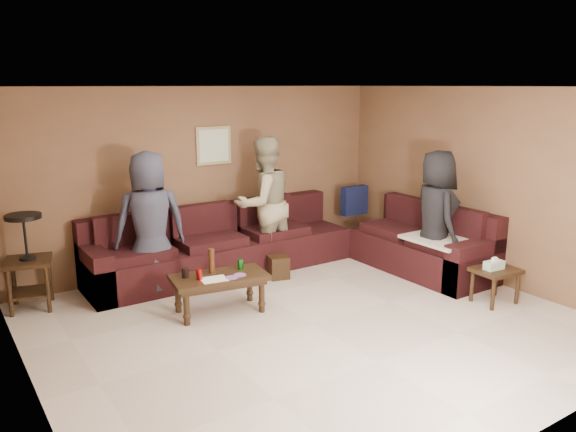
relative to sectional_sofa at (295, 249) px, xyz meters
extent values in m
plane|color=beige|center=(-0.81, -1.52, -0.33)|extent=(5.50, 5.50, 0.00)
cube|color=silver|center=(-0.81, -1.52, 2.12)|extent=(5.50, 5.00, 0.10)
cube|color=brown|center=(-0.81, 0.98, 0.92)|extent=(5.50, 0.10, 2.50)
cube|color=brown|center=(-0.81, -4.02, 0.92)|extent=(5.50, 0.10, 2.50)
cube|color=brown|center=(-3.56, -1.52, 0.92)|extent=(0.10, 5.00, 2.50)
cube|color=brown|center=(1.94, -1.52, 0.92)|extent=(0.10, 5.00, 2.50)
cube|color=black|center=(-0.81, 0.53, -0.10)|extent=(3.70, 0.90, 0.45)
cube|color=black|center=(-0.81, 0.86, 0.35)|extent=(3.70, 0.24, 0.45)
cube|color=black|center=(-2.54, 0.53, -0.01)|extent=(0.24, 0.90, 0.63)
cube|color=black|center=(1.49, -0.92, -0.10)|extent=(0.90, 2.00, 0.45)
cube|color=black|center=(1.82, -0.92, 0.35)|extent=(0.24, 2.00, 0.45)
cube|color=black|center=(1.49, -1.80, -0.01)|extent=(0.90, 0.24, 0.63)
cube|color=#141A3F|center=(1.49, 0.53, 0.42)|extent=(0.45, 0.14, 0.45)
cube|color=beige|center=(1.49, -1.37, 0.25)|extent=(1.00, 0.85, 0.04)
cube|color=#321F10|center=(-1.49, -0.67, 0.09)|extent=(1.13, 0.69, 0.06)
cube|color=#321F10|center=(-1.49, -0.67, 0.03)|extent=(1.04, 0.60, 0.05)
cylinder|color=#321F10|center=(-1.95, -0.79, -0.13)|extent=(0.07, 0.07, 0.38)
cylinder|color=#321F10|center=(-1.10, -0.93, -0.13)|extent=(0.07, 0.07, 0.38)
cylinder|color=#321F10|center=(-1.89, -0.41, -0.13)|extent=(0.07, 0.07, 0.38)
cylinder|color=#321F10|center=(-1.04, -0.55, -0.13)|extent=(0.07, 0.07, 0.38)
cylinder|color=#AA1314|center=(-1.74, -0.68, 0.18)|extent=(0.07, 0.07, 0.12)
cylinder|color=#157B1C|center=(-1.19, -0.62, 0.18)|extent=(0.07, 0.07, 0.12)
cylinder|color=#3F210E|center=(-1.52, -0.55, 0.26)|extent=(0.07, 0.07, 0.28)
cylinder|color=black|center=(-1.84, -0.54, 0.17)|extent=(0.08, 0.08, 0.11)
cube|color=white|center=(-1.61, -0.77, 0.12)|extent=(0.31, 0.26, 0.00)
cylinder|color=#CE4878|center=(-1.42, -0.83, 0.12)|extent=(0.14, 0.14, 0.01)
cylinder|color=#CE4878|center=(-1.30, -0.80, 0.12)|extent=(0.14, 0.14, 0.01)
cube|color=#321F10|center=(-3.25, 0.64, 0.24)|extent=(0.60, 0.60, 0.05)
cube|color=#321F10|center=(-3.25, 0.64, -0.13)|extent=(0.53, 0.53, 0.03)
cylinder|color=#321F10|center=(-3.49, 0.50, -0.04)|extent=(0.05, 0.05, 0.57)
cylinder|color=#321F10|center=(-3.11, 0.40, -0.04)|extent=(0.05, 0.05, 0.57)
cylinder|color=#321F10|center=(-3.39, 0.87, -0.04)|extent=(0.05, 0.05, 0.57)
cylinder|color=#321F10|center=(-3.01, 0.77, -0.04)|extent=(0.05, 0.05, 0.57)
cylinder|color=black|center=(-3.25, 0.64, 0.28)|extent=(0.18, 0.18, 0.03)
cylinder|color=black|center=(-3.25, 0.64, 0.53)|extent=(0.03, 0.03, 0.47)
cylinder|color=black|center=(-3.25, 0.64, 0.76)|extent=(0.39, 0.39, 0.05)
cube|color=#321F10|center=(1.34, -2.21, 0.07)|extent=(0.54, 0.46, 0.05)
cylinder|color=#321F10|center=(1.12, -2.35, -0.13)|extent=(0.05, 0.05, 0.40)
cylinder|color=#321F10|center=(1.53, -2.38, -0.13)|extent=(0.05, 0.05, 0.40)
cylinder|color=#321F10|center=(1.15, -2.04, -0.13)|extent=(0.05, 0.05, 0.40)
cylinder|color=#321F10|center=(1.56, -2.07, -0.13)|extent=(0.05, 0.05, 0.40)
cube|color=white|center=(1.29, -2.21, 0.14)|extent=(0.25, 0.14, 0.10)
cube|color=white|center=(1.29, -2.21, 0.21)|extent=(0.06, 0.04, 0.05)
cube|color=#321F10|center=(-0.32, -0.06, -0.18)|extent=(0.30, 0.30, 0.30)
cube|color=tan|center=(-0.71, 0.96, 1.37)|extent=(0.52, 0.03, 0.52)
cube|color=white|center=(-0.71, 0.95, 1.37)|extent=(0.44, 0.01, 0.44)
imported|color=#333647|center=(-1.89, 0.35, 0.56)|extent=(0.95, 0.71, 1.77)
imported|color=tan|center=(-0.26, 0.39, 0.60)|extent=(0.95, 0.77, 1.85)
imported|color=black|center=(1.33, -1.26, 0.53)|extent=(0.82, 0.98, 1.72)
camera|label=1|loc=(-4.16, -6.06, 2.20)|focal=35.00mm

